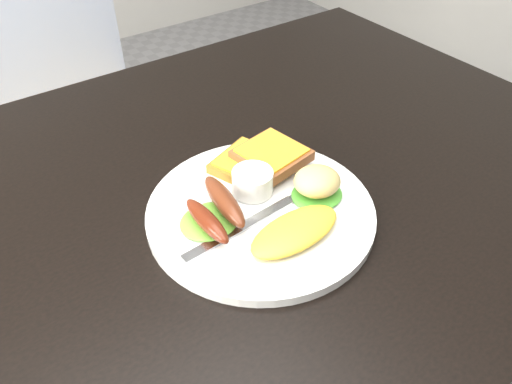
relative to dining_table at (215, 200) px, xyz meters
The scene contains 14 objects.
dining_table is the anchor object (origin of this frame).
dining_chair 0.81m from the dining_table, 87.69° to the left, with size 0.42×0.42×0.05m, color tan.
person 0.79m from the dining_table, 69.55° to the left, with size 0.50×0.34×1.40m, color navy.
plate 0.09m from the dining_table, 74.98° to the right, with size 0.29×0.29×0.01m, color white.
lettuce_left 0.09m from the dining_table, 125.36° to the right, with size 0.07×0.07×0.01m, color #4C8C18.
lettuce_right 0.14m from the dining_table, 48.01° to the right, with size 0.07×0.06×0.01m, color #398C23.
omelette 0.15m from the dining_table, 80.41° to the right, with size 0.13×0.06×0.02m, color yellow.
sausage_a 0.11m from the dining_table, 125.87° to the right, with size 0.02×0.09×0.02m, color #632B11.
sausage_b 0.08m from the dining_table, 109.07° to the right, with size 0.03×0.10×0.03m, color maroon.
ramekin 0.08m from the dining_table, 56.73° to the right, with size 0.05×0.05×0.03m, color white.
toast_a 0.07m from the dining_table, ahead, with size 0.08×0.08×0.01m, color olive.
toast_b 0.10m from the dining_table, 12.17° to the right, with size 0.08×0.08×0.01m, color brown.
potato_salad 0.15m from the dining_table, 46.65° to the right, with size 0.06×0.06×0.03m, color beige.
fork 0.10m from the dining_table, 102.27° to the right, with size 0.16×0.01×0.00m, color #ADAFB7.
Camera 1 is at (-0.25, -0.46, 1.19)m, focal length 35.00 mm.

